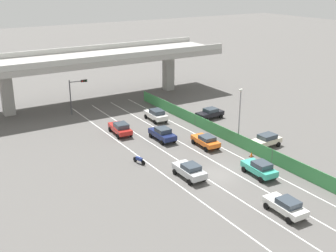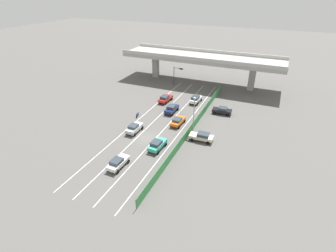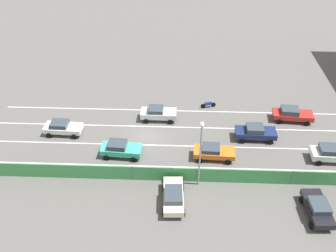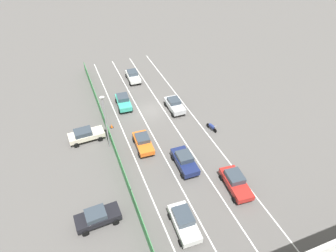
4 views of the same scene
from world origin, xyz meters
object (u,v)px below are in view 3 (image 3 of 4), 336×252
Objects in this scene: car_sedan_navy at (255,132)px; car_hatchback_white at (62,127)px; car_sedan_silver at (158,113)px; car_taxi_teal at (120,149)px; street_lamp at (200,149)px; parked_sedan_dark at (318,208)px; traffic_cone at (160,173)px; car_taxi_orange at (213,152)px; motorcycle at (208,104)px; parked_sedan_cream at (173,196)px; car_sedan_red at (292,114)px; car_sedan_white at (332,153)px.

car_sedan_navy is 1.05× the size of car_hatchback_white.
car_taxi_teal reaches higher than car_sedan_silver.
street_lamp is at bearing 23.17° from car_sedan_silver.
street_lamp reaches higher than parked_sedan_dark.
car_sedan_silver reaches higher than traffic_cone.
car_taxi_orange is 2.25× the size of motorcycle.
parked_sedan_dark is at bearing 86.04° from parked_sedan_cream.
car_taxi_orange is 9.67m from car_taxi_teal.
car_sedan_red is 10.02m from motorcycle.
car_sedan_red is (-7.14, 9.68, 0.05)m from car_taxi_orange.
car_sedan_red is 16.17m from street_lamp.
car_sedan_white is at bearing 19.37° from car_sedan_red.
street_lamp is (7.35, 15.11, 3.57)m from car_hatchback_white.
parked_sedan_cream is 0.61× the size of street_lamp.
motorcycle is at bearing 134.52° from car_taxi_teal.
parked_sedan_cream is (9.76, -8.79, -0.01)m from car_sedan_navy.
parked_sedan_cream is (13.02, 2.19, 0.00)m from car_sedan_silver.
car_sedan_white reaches higher than parked_sedan_dark.
car_hatchback_white is (-0.06, -21.57, -0.04)m from car_sedan_navy.
car_sedan_white reaches higher than car_sedan_red.
car_sedan_navy is 2.35× the size of motorcycle.
traffic_cone is (-4.43, -14.02, -0.62)m from parked_sedan_dark.
car_sedan_white is at bearing 90.27° from car_taxi_teal.
parked_sedan_dark is (16.69, 8.72, 0.43)m from motorcycle.
parked_sedan_dark reaches higher than traffic_cone.
street_lamp is at bearing 64.21° from car_taxi_teal.
car_sedan_white is (-0.13, 12.14, 0.10)m from car_taxi_orange.
car_hatchback_white is 0.58× the size of street_lamp.
motorcycle is 13.36m from traffic_cone.
parked_sedan_cream is at bearing -43.22° from street_lamp.
street_lamp is at bearing 64.06° from car_hatchback_white.
parked_sedan_dark is (7.21, 8.67, 0.03)m from car_taxi_orange.
car_sedan_white is 14.76m from street_lamp.
car_taxi_teal reaches higher than car_taxi_orange.
car_taxi_teal is (0.10, -21.82, -0.03)m from car_sedan_white.
car_sedan_red is 7.43m from car_sedan_white.
car_sedan_navy reaches higher than car_taxi_orange.
car_sedan_navy is 7.80m from motorcycle.
car_hatchback_white is (-3.49, -16.74, 0.02)m from car_taxi_orange.
car_sedan_navy is at bearing -114.29° from car_sedan_white.
car_taxi_teal is 1.00× the size of parked_sedan_dark.
car_hatchback_white is 2.23× the size of motorcycle.
car_sedan_navy reaches higher than car_sedan_silver.
car_sedan_silver is 11.07m from car_hatchback_white.
car_sedan_white is at bearing 106.14° from street_lamp.
car_sedan_white is (6.56, 18.29, 0.05)m from car_sedan_silver.
parked_sedan_cream is (6.33, -3.96, 0.05)m from car_taxi_orange.
car_sedan_silver is 0.89× the size of car_sedan_red.
car_sedan_white is 1.02× the size of car_taxi_teal.
car_taxi_teal is 0.59× the size of street_lamp.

